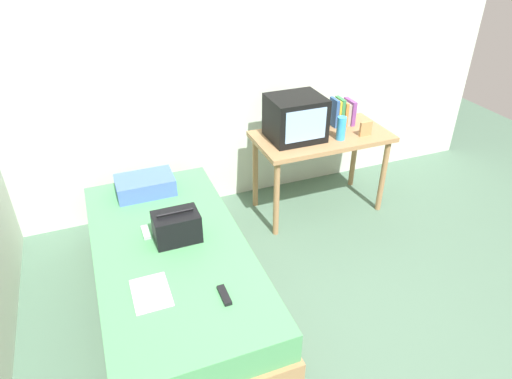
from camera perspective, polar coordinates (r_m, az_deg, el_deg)
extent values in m
plane|color=#4C6B56|center=(3.13, 10.41, -18.48)|extent=(8.00, 8.00, 0.00)
cube|color=silver|center=(3.98, -2.85, 15.97)|extent=(5.20, 0.10, 2.60)
cube|color=#9E754C|center=(3.27, -10.11, -11.94)|extent=(1.00, 2.00, 0.30)
cube|color=#4C935B|center=(3.10, -10.54, -8.57)|extent=(0.97, 1.94, 0.21)
cube|color=#9E754C|center=(3.95, 8.30, 6.62)|extent=(1.16, 0.60, 0.04)
cylinder|color=#9E754C|center=(3.73, 2.59, -1.21)|extent=(0.05, 0.05, 0.70)
cylinder|color=#9E754C|center=(4.20, 15.71, 1.63)|extent=(0.05, 0.05, 0.70)
cylinder|color=#9E754C|center=(4.11, -0.09, 2.18)|extent=(0.05, 0.05, 0.70)
cylinder|color=#9E754C|center=(4.54, 12.28, 4.48)|extent=(0.05, 0.05, 0.70)
cube|color=black|center=(3.78, 4.97, 8.99)|extent=(0.44, 0.38, 0.36)
cube|color=#8CB2E0|center=(3.61, 6.32, 8.01)|extent=(0.35, 0.01, 0.26)
cylinder|color=#3399DB|center=(3.83, 10.69, 7.59)|extent=(0.08, 0.08, 0.20)
cube|color=#2D5699|center=(4.08, 9.79, 9.56)|extent=(0.03, 0.13, 0.25)
cube|color=gold|center=(4.09, 10.12, 9.52)|extent=(0.02, 0.13, 0.24)
cube|color=#337F47|center=(4.10, 10.48, 9.63)|extent=(0.03, 0.14, 0.25)
cube|color=#CC7233|center=(4.13, 10.85, 9.47)|extent=(0.03, 0.16, 0.21)
cube|color=gray|center=(4.15, 11.24, 9.41)|extent=(0.03, 0.14, 0.20)
cube|color=#7A3D89|center=(4.16, 11.69, 9.60)|extent=(0.04, 0.17, 0.22)
cube|color=#B27F4C|center=(3.96, 13.67, 7.45)|extent=(0.11, 0.02, 0.13)
cube|color=#4766AD|center=(3.60, -13.79, 0.55)|extent=(0.44, 0.28, 0.13)
cube|color=black|center=(3.03, -9.96, -4.66)|extent=(0.30, 0.20, 0.20)
cylinder|color=black|center=(2.97, -10.17, -2.87)|extent=(0.24, 0.02, 0.02)
cube|color=white|center=(2.73, -13.10, -12.56)|extent=(0.21, 0.29, 0.01)
cube|color=black|center=(2.65, -4.01, -13.14)|extent=(0.04, 0.16, 0.02)
cube|color=#B7B7BC|center=(3.18, -13.73, -5.26)|extent=(0.04, 0.14, 0.02)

